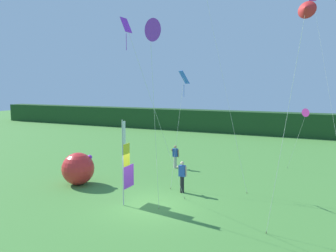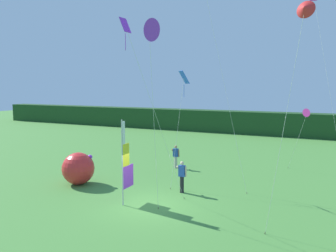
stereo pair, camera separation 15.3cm
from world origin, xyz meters
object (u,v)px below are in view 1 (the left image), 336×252
Objects in this scene: banner_flag at (126,164)px; kite_red_delta_1 at (306,10)px; person_mid_field at (175,156)px; kite_purple_delta_2 at (150,30)px; person_near_banner at (182,176)px; kite_blue_diamond_4 at (183,83)px; inflatable_balloon at (78,169)px; kite_purple_diamond_5 at (132,44)px; kite_magenta_delta_0 at (306,113)px.

kite_red_delta_1 is (7.97, -0.74, 6.46)m from banner_flag.
kite_purple_delta_2 reaches higher than person_mid_field.
kite_blue_diamond_4 reaches higher than person_near_banner.
banner_flag reaches higher than person_mid_field.
inflatable_balloon is 9.04m from kite_purple_diamond_5.
kite_purple_diamond_5 is at bearing -91.09° from kite_blue_diamond_4.
inflatable_balloon is (-3.65, -6.07, 0.09)m from person_mid_field.
kite_magenta_delta_0 reaches higher than person_mid_field.
person_mid_field is at bearing 106.96° from kite_purple_delta_2.
person_mid_field is at bearing 58.98° from inflatable_balloon.
kite_purple_diamond_5 is at bearing -120.68° from kite_magenta_delta_0.
kite_magenta_delta_0 is at bearing 40.43° from kite_blue_diamond_4.
kite_blue_diamond_4 is at bearing -139.57° from kite_magenta_delta_0.
kite_red_delta_1 is (0.25, -10.67, 4.42)m from kite_magenta_delta_0.
banner_flag reaches higher than person_near_banner.
kite_purple_diamond_5 is at bearing -78.44° from person_mid_field.
kite_magenta_delta_0 is 0.49× the size of kite_red_delta_1.
banner_flag is at bearing 174.69° from kite_red_delta_1.
kite_red_delta_1 reaches higher than kite_magenta_delta_0.
kite_red_delta_1 is at bearing -29.81° from person_near_banner.
kite_purple_delta_2 reaches higher than person_near_banner.
inflatable_balloon is at bearing 153.21° from kite_purple_diamond_5.
kite_blue_diamond_4 is at bearing -59.51° from person_mid_field.
person_near_banner is 1.07× the size of person_mid_field.
kite_purple_diamond_5 is (-6.59, -11.10, 3.55)m from kite_magenta_delta_0.
person_mid_field is 0.19× the size of kite_purple_diamond_5.
person_mid_field is 0.86× the size of inflatable_balloon.
kite_purple_diamond_5 is (-0.74, -3.92, 6.69)m from person_near_banner.
kite_magenta_delta_0 is 11.56m from kite_red_delta_1.
kite_red_delta_1 is at bearing -88.64° from kite_magenta_delta_0.
person_mid_field is 11.26m from kite_purple_diamond_5.
kite_red_delta_1 is 8.83m from kite_blue_diamond_4.
person_near_banner is 0.20× the size of kite_purple_diamond_5.
person_mid_field is 0.19× the size of kite_purple_delta_2.
kite_magenta_delta_0 is 0.65× the size of kite_blue_diamond_4.
banner_flag is 0.96× the size of kite_magenta_delta_0.
banner_flag is 2.21× the size of inflatable_balloon.
kite_purple_delta_2 is at bearing -23.93° from inflatable_balloon.
kite_magenta_delta_0 is 8.74m from kite_blue_diamond_4.
kite_blue_diamond_4 is (-6.73, 5.15, -2.46)m from kite_red_delta_1.
kite_blue_diamond_4 is (-6.48, -5.52, 1.96)m from kite_magenta_delta_0.
inflatable_balloon is 14.98m from kite_magenta_delta_0.
person_near_banner is 0.40× the size of kite_magenta_delta_0.
person_near_banner is at bearing 10.68° from inflatable_balloon.
kite_blue_diamond_4 is (1.23, 4.41, 4.00)m from banner_flag.
banner_flag is 3.50m from person_near_banner.
banner_flag is at bearing -127.83° from kite_magenta_delta_0.
person_near_banner is (1.86, 2.76, -1.09)m from banner_flag.
inflatable_balloon is at bearing -169.32° from person_near_banner.
kite_purple_diamond_5 is (-6.84, -0.43, -0.87)m from kite_red_delta_1.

